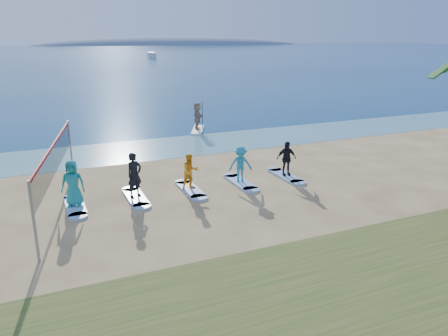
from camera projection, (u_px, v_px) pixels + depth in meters
name	position (u px, v px, depth m)	size (l,w,h in m)	color
ground	(247.00, 210.00, 16.55)	(600.00, 600.00, 0.00)	tan
shallow_water	(167.00, 147.00, 25.74)	(600.00, 600.00, 0.00)	teal
ocean	(48.00, 54.00, 156.70)	(600.00, 600.00, 0.00)	navy
island_ridge	(179.00, 45.00, 315.89)	(220.00, 56.00, 18.00)	slate
volleyball_net	(55.00, 158.00, 16.39)	(1.86, 8.91, 2.50)	gray
paddleboard	(198.00, 130.00, 30.22)	(0.70, 3.00, 0.12)	silver
paddleboarder	(198.00, 116.00, 29.93)	(1.70, 0.54, 1.84)	tan
boat_offshore_b	(152.00, 59.00, 124.20)	(1.84, 6.33, 1.78)	silver
surfboard_0	(75.00, 206.00, 16.75)	(0.70, 2.20, 0.09)	#93B7E4
student_0	(73.00, 183.00, 16.48)	(0.87, 0.57, 1.78)	teal
surfboard_1	(136.00, 197.00, 17.65)	(0.70, 2.20, 0.09)	#93B7E4
student_1	(134.00, 175.00, 17.38)	(0.66, 0.44, 1.82)	black
surfboard_2	(191.00, 190.00, 18.56)	(0.70, 2.20, 0.09)	#93B7E4
student_2	(190.00, 172.00, 18.32)	(0.74, 0.58, 1.52)	orange
surfboard_3	(240.00, 182.00, 19.46)	(0.70, 2.20, 0.09)	#93B7E4
student_3	(241.00, 164.00, 19.22)	(1.03, 0.59, 1.60)	teal
surfboard_4	(286.00, 176.00, 20.36)	(0.70, 2.20, 0.09)	#93B7E4
student_4	(286.00, 158.00, 20.12)	(0.94, 0.39, 1.61)	black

